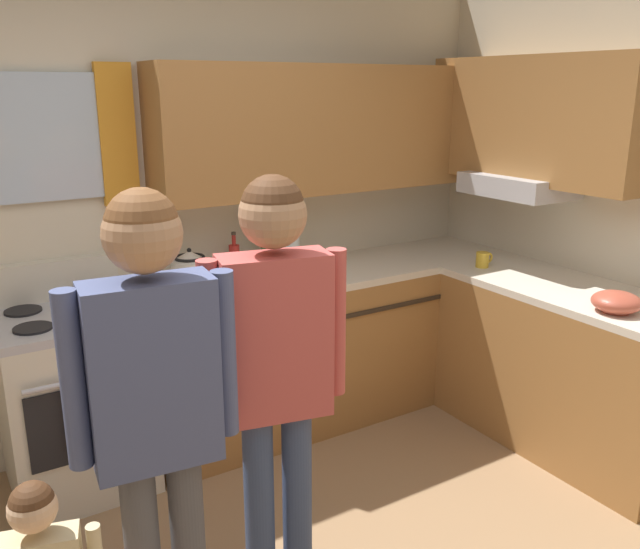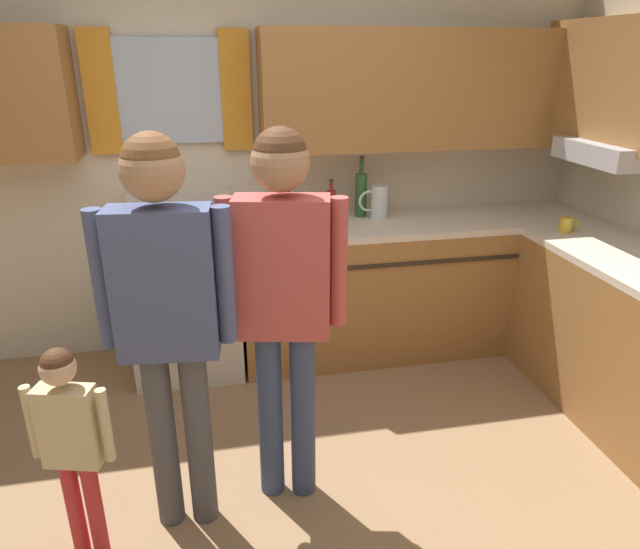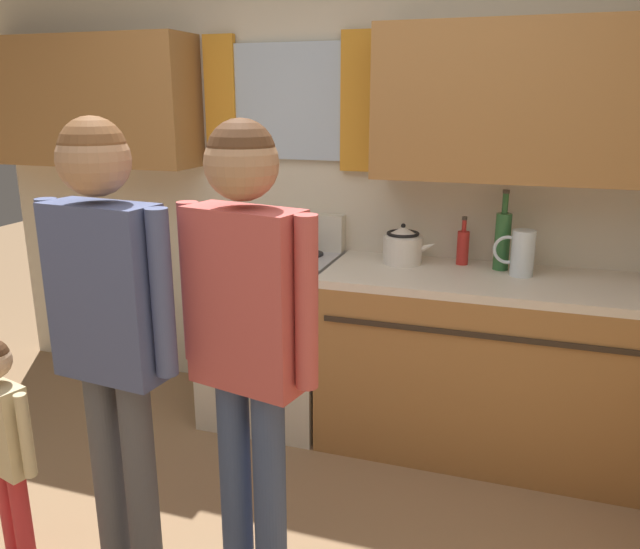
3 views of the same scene
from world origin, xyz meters
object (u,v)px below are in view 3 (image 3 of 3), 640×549
Objects in this scene: bottle_sauce_red at (463,246)px; adult_in_plaid at (247,318)px; stove_oven at (272,335)px; adult_holding_child at (108,311)px; small_child at (3,436)px; bottle_wine_green at (502,239)px; stovetop_kettle at (403,245)px; water_pitcher at (521,253)px.

adult_in_plaid is at bearing -109.62° from bottle_sauce_red.
stove_oven is 1.47m from adult_holding_child.
adult_in_plaid reaches higher than stove_oven.
bottle_wine_green is at bearing 46.56° from small_child.
small_child is (-0.39, -1.48, 0.13)m from stove_oven.
bottle_sauce_red is (0.97, 0.20, 0.53)m from stove_oven.
bottle_wine_green is 1.59m from adult_in_plaid.
adult_holding_child is 1.76× the size of small_child.
adult_in_plaid is (-0.23, -1.39, 0.05)m from stovetop_kettle.
adult_holding_child is 0.46m from adult_in_plaid.
adult_holding_child is at bearing -114.93° from stovetop_kettle.
small_child is at bearing -136.65° from water_pitcher.
stove_oven is 5.00× the size of water_pitcher.
stove_oven is 1.53m from small_child.
water_pitcher is 0.13× the size of adult_in_plaid.
bottle_wine_green is 0.24× the size of adult_in_plaid.
adult_in_plaid is at bearing 10.44° from adult_holding_child.
bottle_sauce_red reaches higher than water_pitcher.
stove_oven is 1.16× the size of small_child.
bottle_wine_green is 2.30m from small_child.
stovetop_kettle is 1.62m from adult_holding_child.
bottle_wine_green is 1.79× the size of water_pitcher.
stovetop_kettle is (-0.29, -0.08, 0.00)m from bottle_sauce_red.
water_pitcher is (0.28, -0.13, 0.02)m from bottle_sauce_red.
water_pitcher reaches higher than small_child.
stove_oven is 0.87m from stovetop_kettle.
small_child is (-1.64, -1.55, -0.42)m from water_pitcher.
water_pitcher is 0.23× the size of small_child.
stove_oven reaches higher than small_child.
bottle_wine_green reaches higher than small_child.
bottle_sauce_red is at bearing 50.99° from small_child.
stovetop_kettle reaches higher than small_child.
adult_holding_child is at bearing -90.17° from stove_oven.
stovetop_kettle is 1.24× the size of water_pitcher.
bottle_wine_green reaches higher than water_pitcher.
adult_holding_child reaches higher than small_child.
adult_holding_child is at bearing -122.28° from bottle_sauce_red.
adult_holding_child is (-1.17, -1.51, -0.00)m from bottle_wine_green.
adult_in_plaid is (0.45, -1.26, 0.58)m from stove_oven.
bottle_sauce_red reaches higher than stovetop_kettle.
bottle_wine_green is (0.19, -0.04, 0.06)m from bottle_sauce_red.
bottle_wine_green is 1.91m from adult_holding_child.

